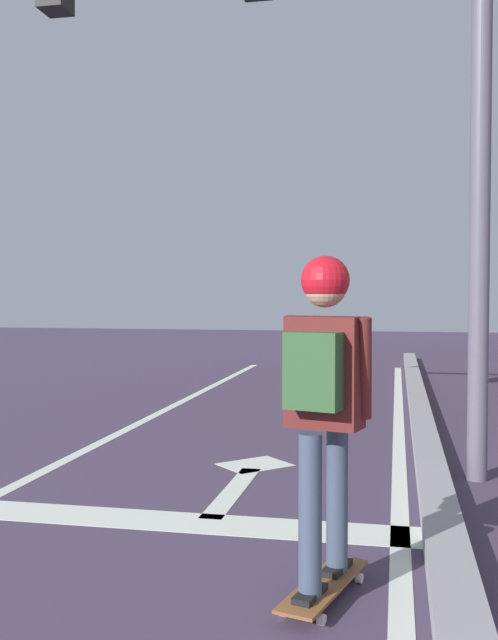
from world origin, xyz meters
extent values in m
cube|color=silver|center=(2.66, 6.00, 0.00)|extent=(0.12, 20.00, 0.01)
cube|color=silver|center=(1.28, 5.80, 0.00)|extent=(3.07, 0.40, 0.01)
cube|color=silver|center=(1.44, 6.59, 0.00)|extent=(0.16, 1.40, 0.01)
cube|color=silver|center=(1.44, 7.44, 0.00)|extent=(0.71, 0.71, 0.01)
cube|color=#999499|center=(2.91, 6.00, 0.07)|extent=(0.24, 24.00, 0.14)
cube|color=brown|center=(2.30, 4.80, 0.07)|extent=(0.40, 0.80, 0.02)
cube|color=#B2B2B7|center=(2.37, 5.06, 0.06)|extent=(0.16, 0.09, 0.01)
cylinder|color=silver|center=(2.28, 5.08, 0.03)|extent=(0.04, 0.06, 0.05)
cylinder|color=silver|center=(2.46, 5.03, 0.03)|extent=(0.04, 0.06, 0.05)
cube|color=#B2B2B7|center=(2.23, 4.54, 0.06)|extent=(0.16, 0.09, 0.01)
cylinder|color=silver|center=(2.14, 4.57, 0.03)|extent=(0.04, 0.06, 0.05)
cylinder|color=silver|center=(2.31, 4.52, 0.03)|extent=(0.04, 0.06, 0.05)
cylinder|color=#3D4A5E|center=(2.34, 4.97, 0.46)|extent=(0.11, 0.11, 0.76)
cube|color=black|center=(2.34, 4.97, 0.09)|extent=(0.15, 0.26, 0.03)
cylinder|color=#3D4A5E|center=(2.25, 4.63, 0.46)|extent=(0.11, 0.11, 0.76)
cube|color=black|center=(2.25, 4.63, 0.09)|extent=(0.15, 0.26, 0.03)
cube|color=maroon|center=(2.30, 4.80, 1.11)|extent=(0.39, 0.27, 0.54)
cylinder|color=maroon|center=(2.12, 4.88, 1.14)|extent=(0.07, 0.11, 0.49)
cylinder|color=maroon|center=(2.49, 4.78, 1.14)|extent=(0.07, 0.14, 0.49)
sphere|color=tan|center=(2.30, 4.80, 1.53)|extent=(0.21, 0.21, 0.21)
sphere|color=red|center=(2.30, 4.80, 1.55)|extent=(0.24, 0.24, 0.24)
cube|color=#2F562C|center=(2.26, 4.66, 1.13)|extent=(0.29, 0.20, 0.36)
cylinder|color=#5C5867|center=(3.27, 7.30, 2.45)|extent=(0.16, 0.16, 4.90)
camera|label=1|loc=(2.63, 1.33, 1.49)|focal=40.61mm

